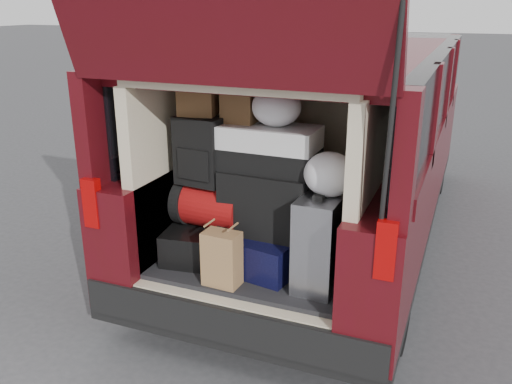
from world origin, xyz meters
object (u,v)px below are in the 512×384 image
Objects in this scene: black_hardshell at (201,240)px; backpack at (200,151)px; twotone_duffel at (268,148)px; silver_roller at (320,242)px; navy_hardshell at (269,249)px; kraft_bag at (222,259)px; black_soft_case at (268,201)px; red_duffel at (211,205)px.

backpack reaches higher than black_hardshell.
backpack is at bearing -169.98° from twotone_duffel.
silver_roller reaches higher than black_hardshell.
twotone_duffel is (-0.03, 0.05, 0.65)m from navy_hardshell.
backpack is at bearing 174.54° from silver_roller.
silver_roller reaches higher than kraft_bag.
black_soft_case is at bearing 160.07° from silver_roller.
black_hardshell is 1.58× the size of kraft_bag.
navy_hardshell is at bearing -5.70° from black_hardshell.
twotone_duffel is at bearing 10.90° from red_duffel.
backpack is (-0.05, -0.02, 0.36)m from red_duffel.
black_hardshell is at bearing -172.57° from black_soft_case.
red_duffel is (0.08, 0.02, 0.25)m from black_hardshell.
navy_hardshell is 1.16× the size of red_duffel.
silver_roller is at bearing 23.69° from kraft_bag.
black_soft_case is at bearing 7.40° from red_duffel.
twotone_duffel reaches higher than black_soft_case.
kraft_bag is (0.30, -0.31, 0.06)m from black_hardshell.
navy_hardshell is 1.22× the size of backpack.
red_duffel is 1.05× the size of backpack.
navy_hardshell is 0.86× the size of twotone_duffel.
red_duffel is at bearing 127.65° from kraft_bag.
red_duffel is 0.81× the size of black_soft_case.
red_duffel is at bearing -172.42° from twotone_duffel.
backpack is at bearing 135.59° from kraft_bag.
kraft_bag is at bearing -157.62° from silver_roller.
red_duffel reaches higher than navy_hardshell.
twotone_duffel is (0.42, 0.07, 0.04)m from backpack.
silver_roller reaches higher than red_duffel.
kraft_bag is at bearing -51.26° from red_duffel.
black_hardshell is 0.86m from silver_roller.
black_hardshell is 1.23× the size of backpack.
navy_hardshell is at bearing -49.43° from black_soft_case.
kraft_bag is 0.55× the size of twotone_duffel.
black_hardshell is at bearing 137.56° from kraft_bag.
kraft_bag is 0.44m from red_duffel.
kraft_bag is 0.60× the size of black_soft_case.
twotone_duffel reaches higher than kraft_bag.
silver_roller is at bearing -19.39° from black_soft_case.
twotone_duffel is (0.37, 0.04, 0.40)m from red_duffel.
kraft_bag is at bearing -53.38° from black_hardshell.
black_soft_case reaches higher than navy_hardshell.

